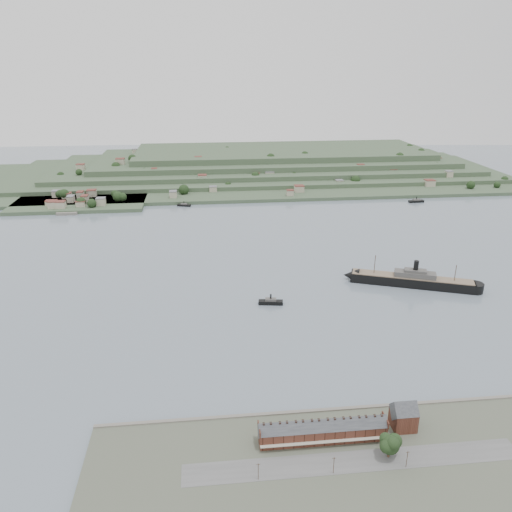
{
  "coord_description": "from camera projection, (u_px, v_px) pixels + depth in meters",
  "views": [
    {
      "loc": [
        -57.11,
        -336.07,
        154.21
      ],
      "look_at": [
        -17.24,
        30.0,
        11.13
      ],
      "focal_mm": 35.0,
      "sensor_mm": 36.0,
      "label": 1
    }
  ],
  "objects": [
    {
      "name": "tugboat",
      "position": [
        271.0,
        302.0,
        340.29
      ],
      "size": [
        17.14,
        6.97,
        7.49
      ],
      "color": "black",
      "rests_on": "ground"
    },
    {
      "name": "ground",
      "position": [
        283.0,
        283.0,
        373.03
      ],
      "size": [
        1400.0,
        1400.0,
        0.0
      ],
      "primitive_type": "plane",
      "color": "slate",
      "rests_on": "ground"
    },
    {
      "name": "fig_tree",
      "position": [
        391.0,
        444.0,
        203.46
      ],
      "size": [
        10.09,
        8.74,
        11.26
      ],
      "color": "#422F1E",
      "rests_on": "ground"
    },
    {
      "name": "ferry_east",
      "position": [
        416.0,
        201.0,
        588.84
      ],
      "size": [
        18.47,
        6.3,
        6.81
      ],
      "color": "black",
      "rests_on": "ground"
    },
    {
      "name": "near_shore",
      "position": [
        357.0,
        472.0,
        199.61
      ],
      "size": [
        220.0,
        80.0,
        2.6
      ],
      "color": "#4C5142",
      "rests_on": "ground"
    },
    {
      "name": "far_peninsula",
      "position": [
        260.0,
        166.0,
        735.8
      ],
      "size": [
        760.0,
        309.0,
        30.0
      ],
      "color": "#31452E",
      "rests_on": "ground"
    },
    {
      "name": "ferry_west",
      "position": [
        184.0,
        205.0,
        573.0
      ],
      "size": [
        16.1,
        8.53,
        5.82
      ],
      "color": "black",
      "rests_on": "ground"
    },
    {
      "name": "gabled_building",
      "position": [
        404.0,
        416.0,
        220.87
      ],
      "size": [
        10.4,
        10.18,
        14.09
      ],
      "color": "#4C261B",
      "rests_on": "ground"
    },
    {
      "name": "steamship",
      "position": [
        408.0,
        280.0,
        368.19
      ],
      "size": [
        95.68,
        44.52,
        23.94
      ],
      "color": "black",
      "rests_on": "ground"
    },
    {
      "name": "terrace_row",
      "position": [
        323.0,
        431.0,
        213.85
      ],
      "size": [
        55.6,
        9.8,
        11.07
      ],
      "color": "#4C261B",
      "rests_on": "ground"
    }
  ]
}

